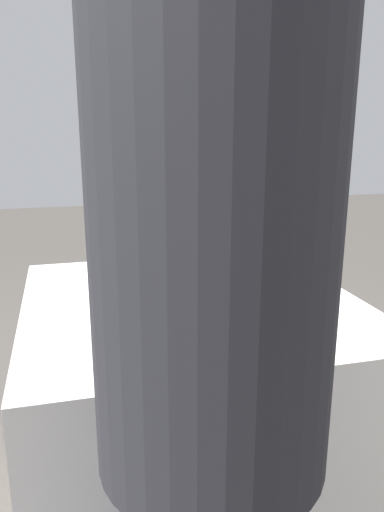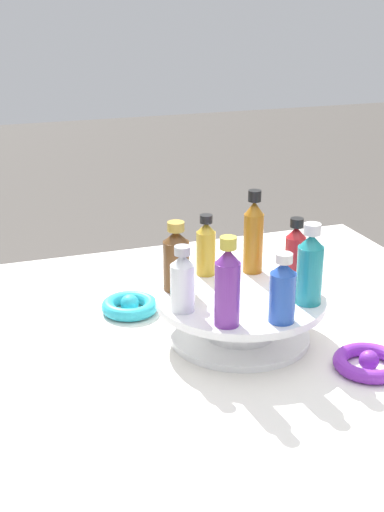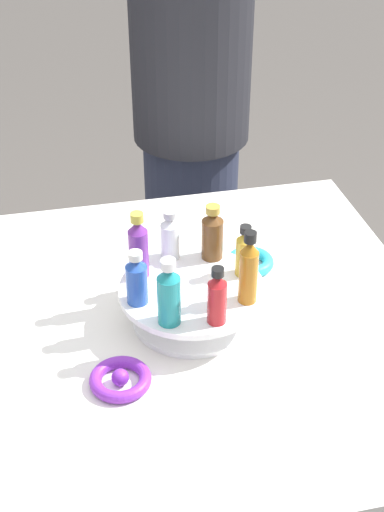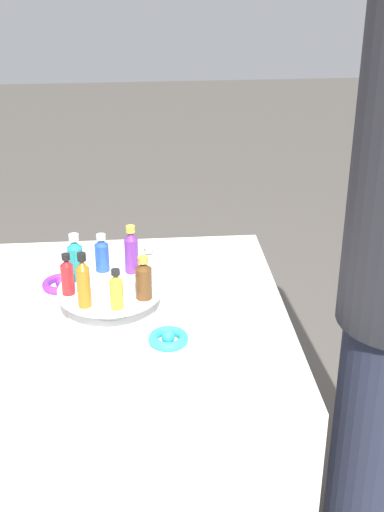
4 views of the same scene
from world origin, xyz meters
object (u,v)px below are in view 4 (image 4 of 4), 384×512
bottle_teal (75,259)px  display_stand (110,299)px  bottle_red (67,276)px  ribbon_bow_teal (168,338)px  bottle_purple (131,251)px  bottle_gold (116,290)px  bottle_brown (144,279)px  ribbon_bow_purple (61,284)px  bottle_blue (102,254)px  bottle_clear (149,267)px  bottle_amber (83,282)px

bottle_teal → display_stand: bearing=56.1°
bottle_red → ribbon_bow_teal: bearing=61.3°
display_stand → bottle_red: size_ratio=2.43×
bottle_purple → bottle_gold: bearing=-11.4°
bottle_brown → ribbon_bow_teal: bottle_brown is taller
bottle_red → ribbon_bow_purple: 0.21m
ribbon_bow_purple → display_stand: bearing=42.5°
bottle_gold → bottle_purple: (-0.19, 0.04, 0.01)m
bottle_teal → bottle_purple: (-0.03, 0.14, 0.00)m
bottle_brown → bottle_blue: bottle_brown is taller
bottle_gold → bottle_brown: bearing=123.6°
bottle_gold → bottle_clear: bottle_gold is taller
bottle_brown → bottle_purple: bearing=-168.9°
bottle_purple → bottle_clear: bearing=33.6°
bottle_clear → ribbon_bow_teal: 0.20m
bottle_blue → ribbon_bow_purple: (-0.05, -0.12, -0.11)m
bottle_brown → bottle_clear: bottle_brown is taller
bottle_gold → bottle_purple: size_ratio=0.78×
bottle_brown → bottle_clear: bearing=168.6°
bottle_teal → bottle_blue: bearing=123.6°
bottle_teal → bottle_gold: size_ratio=1.22×
display_stand → bottle_clear: bearing=101.1°
display_stand → bottle_teal: size_ratio=2.10×
bottle_teal → bottle_clear: bottle_teal is taller
bottle_teal → ribbon_bow_purple: (-0.09, -0.05, -0.12)m
bottle_amber → bottle_brown: 0.15m
bottle_brown → bottle_purple: 0.15m
bottle_clear → bottle_purple: bottle_purple is taller
bottle_amber → bottle_purple: (-0.17, 0.11, -0.00)m
bottle_red → ribbon_bow_teal: 0.29m
display_stand → bottle_red: (0.02, -0.10, 0.08)m
bottle_brown → bottle_purple: (-0.14, -0.03, 0.01)m
bottle_gold → bottle_clear: 0.14m
bottle_blue → bottle_clear: bearing=56.1°
display_stand → bottle_amber: bottle_amber is taller
ribbon_bow_teal → bottle_teal: bearing=-132.9°
display_stand → bottle_brown: bottle_brown is taller
bottle_amber → ribbon_bow_teal: bearing=71.5°
ribbon_bow_purple → bottle_red: bearing=12.4°
bottle_gold → bottle_brown: 0.08m
display_stand → bottle_blue: bottle_blue is taller
bottle_clear → bottle_purple: bearing=-146.4°
ribbon_bow_teal → ribbon_bow_purple: 0.41m
display_stand → bottle_amber: size_ratio=1.88×
bottle_clear → bottle_brown: bearing=-11.4°
bottle_amber → ribbon_bow_teal: bottle_amber is taller
bottle_amber → bottle_purple: 0.20m
bottle_amber → bottle_gold: (0.02, 0.08, -0.02)m
display_stand → bottle_clear: bottle_clear is taller
bottle_brown → ribbon_bow_purple: (-0.21, -0.22, -0.11)m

